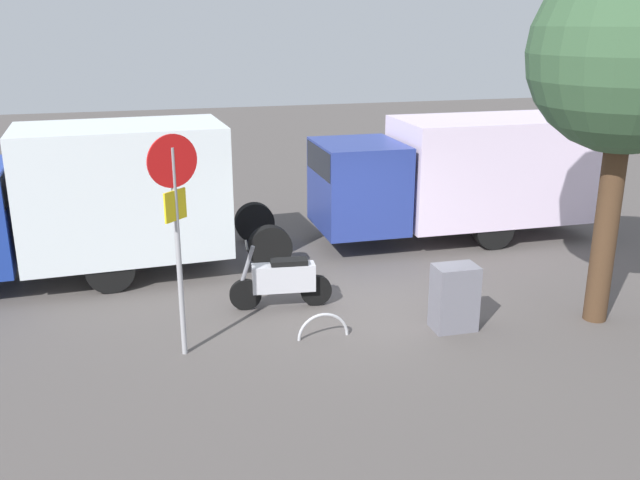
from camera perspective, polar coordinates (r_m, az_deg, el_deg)
The scene contains 8 objects.
ground_plane at distance 12.47m, azimuth 4.83°, elevation -5.21°, with size 60.00×60.00×0.00m, color #514C49.
box_truck_near at distance 15.96m, azimuth 11.06°, elevation 5.51°, with size 8.19×2.29×2.77m.
box_truck_far at distance 13.95m, azimuth -19.76°, elevation 3.32°, with size 7.26×2.49×2.97m.
motorcycle at distance 12.07m, azimuth -3.11°, elevation -3.30°, with size 1.81×0.57×1.20m.
stop_sign at distance 10.03m, azimuth -11.89°, elevation 2.30°, with size 0.71×0.33×3.36m.
street_tree at distance 11.73m, azimuth 24.25°, elevation 13.72°, with size 3.05×3.05×5.90m.
utility_cabinet at distance 11.43m, azimuth 11.09°, elevation -4.71°, with size 0.70×0.48×1.10m, color slate.
bike_rack_hoop at distance 11.13m, azimuth 0.27°, elevation -8.09°, with size 0.85×0.85×0.05m, color #B7B7BC.
Camera 1 is at (4.06, 10.75, 4.85)m, focal length 38.56 mm.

